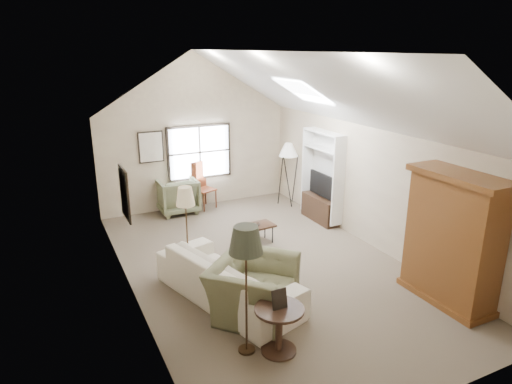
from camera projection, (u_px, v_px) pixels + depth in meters
name	position (u px, v px, depth m)	size (l,w,h in m)	color
room_shell	(266.00, 99.00, 7.87)	(5.01, 8.01, 4.00)	brown
window	(200.00, 152.00, 11.83)	(1.72, 0.08, 1.42)	black
skylight	(303.00, 91.00, 9.18)	(0.80, 1.20, 0.52)	white
wall_art	(139.00, 168.00, 9.19)	(1.97, 3.71, 0.88)	black
armoire	(453.00, 239.00, 7.36)	(0.60, 1.50, 2.20)	brown
tv_alcove	(322.00, 175.00, 10.84)	(0.32, 1.30, 2.10)	white
media_console	(320.00, 209.00, 11.09)	(0.34, 1.18, 0.60)	#382316
tv_panel	(321.00, 184.00, 10.90)	(0.05, 0.90, 0.55)	black
sofa	(228.00, 277.00, 7.59)	(2.74, 1.07, 0.80)	white
armchair_near	(253.00, 288.00, 7.19)	(1.35, 1.18, 0.88)	#6B6C4C
armchair_far	(177.00, 195.00, 11.61)	(0.96, 0.98, 0.90)	#676A4A
coffee_table	(255.00, 234.00, 9.82)	(0.81, 0.45, 0.42)	#342015
bowl	(255.00, 224.00, 9.75)	(0.20, 0.20, 0.05)	#362516
side_table	(279.00, 330.00, 6.28)	(0.69, 0.69, 0.69)	#371E16
side_chair	(204.00, 186.00, 11.87)	(0.47, 0.47, 1.22)	brown
tripod_lamp	(288.00, 174.00, 12.06)	(0.49, 0.49, 1.71)	silver
dark_lamp	(246.00, 290.00, 6.10)	(0.46, 0.46, 1.91)	black
tan_lamp	(187.00, 230.00, 8.36)	(0.34, 0.34, 1.72)	tan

